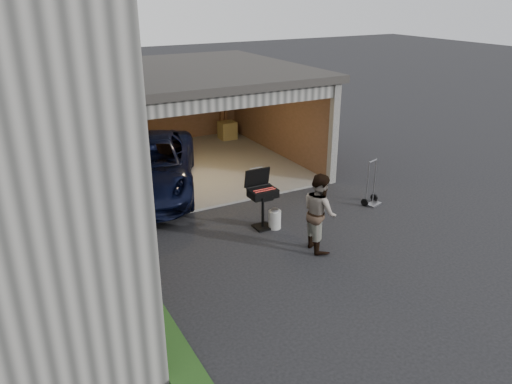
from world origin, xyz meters
TOP-DOWN VIEW (x-y plane):
  - ground at (0.00, 0.00)m, footprint 80.00×80.00m
  - groundcover_strip at (-2.25, -1.00)m, footprint 0.50×8.00m
  - garage at (0.76, 6.79)m, footprint 6.80×6.30m
  - minivan at (-0.65, 5.20)m, footprint 3.97×5.46m
  - woman at (-1.98, 1.29)m, footprint 0.41×0.56m
  - man at (1.43, 0.66)m, footprint 0.73×0.87m
  - bbq_grill at (0.90, 2.03)m, footprint 0.59×0.52m
  - propane_tank at (1.13, 1.87)m, footprint 0.35×0.35m
  - plywood_panel at (-2.40, 0.61)m, footprint 0.21×0.74m
  - hand_truck at (3.88, 1.87)m, footprint 0.50×0.45m

SIDE VIEW (x-z plane):
  - ground at x=0.00m, z-range 0.00..0.00m
  - groundcover_strip at x=-2.25m, z-range 0.00..0.06m
  - propane_tank at x=1.13m, z-range 0.00..0.41m
  - hand_truck at x=3.88m, z-range -0.35..0.78m
  - plywood_panel at x=-2.40m, z-range 0.00..0.82m
  - minivan at x=-0.65m, z-range 0.00..1.38m
  - woman at x=-1.98m, z-range 0.00..1.44m
  - bbq_grill at x=0.90m, z-range 0.12..1.44m
  - man at x=1.43m, z-range 0.00..1.60m
  - garage at x=0.76m, z-range 0.42..3.32m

